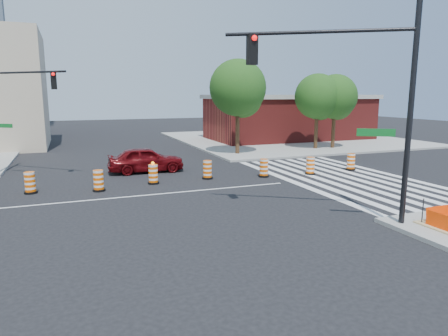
{
  "coord_description": "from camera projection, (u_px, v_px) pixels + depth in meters",
  "views": [
    {
      "loc": [
        -3.24,
        -18.08,
        4.6
      ],
      "look_at": [
        3.07,
        -1.88,
        1.4
      ],
      "focal_mm": 32.0,
      "sensor_mm": 36.0,
      "label": 1
    }
  ],
  "objects": [
    {
      "name": "signal_pole_nw",
      "position": [
        10.0,
        97.0,
        22.04
      ],
      "size": [
        4.19,
        3.75,
        7.27
      ],
      "rotation": [
        0.0,
        0.0,
        -0.73
      ],
      "color": "black",
      "rests_on": "ground"
    },
    {
      "name": "tree_north_d",
      "position": [
        318.0,
        99.0,
        32.96
      ],
      "size": [
        3.72,
        3.72,
        6.33
      ],
      "color": "#382314",
      "rests_on": "ground"
    },
    {
      "name": "median_drum_5",
      "position": [
        207.0,
        170.0,
        22.07
      ],
      "size": [
        0.6,
        0.6,
        1.02
      ],
      "color": "black",
      "rests_on": "ground"
    },
    {
      "name": "tree_north_e",
      "position": [
        335.0,
        99.0,
        33.43
      ],
      "size": [
        3.71,
        3.71,
        6.3
      ],
      "color": "#382314",
      "rests_on": "ground"
    },
    {
      "name": "signal_pole_se",
      "position": [
        358.0,
        78.0,
        13.52
      ],
      "size": [
        5.45,
        3.58,
        8.45
      ],
      "rotation": [
        0.0,
        0.0,
        2.57
      ],
      "color": "black",
      "rests_on": "ground"
    },
    {
      "name": "median_drum_4",
      "position": [
        153.0,
        175.0,
        20.83
      ],
      "size": [
        0.6,
        0.6,
        1.18
      ],
      "color": "black",
      "rests_on": "ground"
    },
    {
      "name": "red_coupe",
      "position": [
        146.0,
        159.0,
        23.98
      ],
      "size": [
        4.54,
        1.93,
        1.53
      ],
      "primitive_type": "imported",
      "rotation": [
        0.0,
        0.0,
        1.54
      ],
      "color": "#5C070B",
      "rests_on": "ground"
    },
    {
      "name": "median_drum_6",
      "position": [
        264.0,
        169.0,
        22.59
      ],
      "size": [
        0.6,
        0.6,
        1.02
      ],
      "color": "black",
      "rests_on": "ground"
    },
    {
      "name": "median_drum_2",
      "position": [
        30.0,
        183.0,
        18.8
      ],
      "size": [
        0.6,
        0.6,
        1.02
      ],
      "color": "black",
      "rests_on": "ground"
    },
    {
      "name": "tree_north_c",
      "position": [
        238.0,
        91.0,
        29.95
      ],
      "size": [
        4.26,
        4.26,
        7.24
      ],
      "color": "#382314",
      "rests_on": "ground"
    },
    {
      "name": "crosswalk_east",
      "position": [
        342.0,
        177.0,
        22.47
      ],
      "size": [
        6.75,
        13.5,
        0.01
      ],
      "color": "silver",
      "rests_on": "ground"
    },
    {
      "name": "lane_centerline",
      "position": [
        148.0,
        195.0,
        18.55
      ],
      "size": [
        14.0,
        0.12,
        0.01
      ],
      "primitive_type": "cube",
      "color": "silver",
      "rests_on": "ground"
    },
    {
      "name": "median_drum_8",
      "position": [
        351.0,
        162.0,
        24.65
      ],
      "size": [
        0.6,
        0.6,
        1.02
      ],
      "color": "black",
      "rests_on": "ground"
    },
    {
      "name": "sidewalk_ne",
      "position": [
        288.0,
        139.0,
        41.47
      ],
      "size": [
        22.0,
        22.0,
        0.15
      ],
      "primitive_type": "cube",
      "color": "gray",
      "rests_on": "ground"
    },
    {
      "name": "median_drum_3",
      "position": [
        99.0,
        181.0,
        19.25
      ],
      "size": [
        0.6,
        0.6,
        1.02
      ],
      "color": "black",
      "rests_on": "ground"
    },
    {
      "name": "median_drum_7",
      "position": [
        310.0,
        166.0,
        23.27
      ],
      "size": [
        0.6,
        0.6,
        1.02
      ],
      "color": "black",
      "rests_on": "ground"
    },
    {
      "name": "brick_storefront",
      "position": [
        289.0,
        117.0,
        41.06
      ],
      "size": [
        16.5,
        8.5,
        4.6
      ],
      "color": "maroon",
      "rests_on": "ground"
    },
    {
      "name": "ground",
      "position": [
        148.0,
        195.0,
        18.56
      ],
      "size": [
        120.0,
        120.0,
        0.0
      ],
      "primitive_type": "plane",
      "color": "black",
      "rests_on": "ground"
    }
  ]
}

